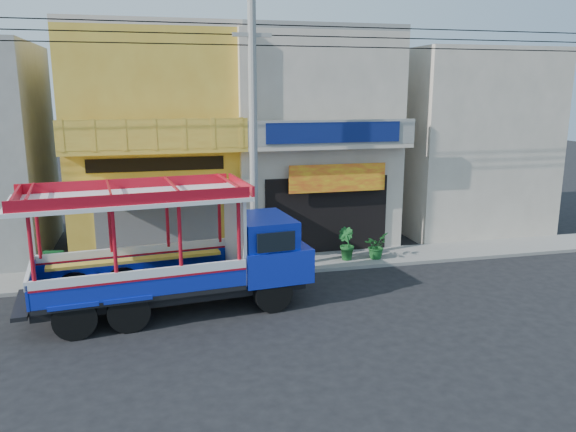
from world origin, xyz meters
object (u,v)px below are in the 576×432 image
(utility_pole, at_px, (258,121))
(potted_plant_a, at_px, (376,246))
(songthaew_truck, at_px, (191,249))
(potted_plant_b, at_px, (346,244))
(green_sign, at_px, (55,268))

(utility_pole, xyz_separation_m, potted_plant_a, (4.29, 0.42, -4.45))
(songthaew_truck, distance_m, potted_plant_b, 6.42)
(green_sign, height_order, potted_plant_b, potted_plant_b)
(songthaew_truck, relative_size, green_sign, 8.09)
(utility_pole, bearing_deg, songthaew_truck, -133.91)
(songthaew_truck, distance_m, potted_plant_a, 7.35)
(potted_plant_a, bearing_deg, songthaew_truck, 160.47)
(utility_pole, bearing_deg, green_sign, 175.18)
(utility_pole, xyz_separation_m, potted_plant_b, (3.21, 0.54, -4.35))
(potted_plant_a, bearing_deg, potted_plant_b, 130.60)
(songthaew_truck, bearing_deg, green_sign, 143.28)
(green_sign, xyz_separation_m, potted_plant_b, (9.61, 0.00, 0.16))
(utility_pole, relative_size, potted_plant_a, 30.40)
(utility_pole, xyz_separation_m, songthaew_truck, (-2.37, -2.47, -3.31))
(utility_pole, distance_m, potted_plant_b, 5.43)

